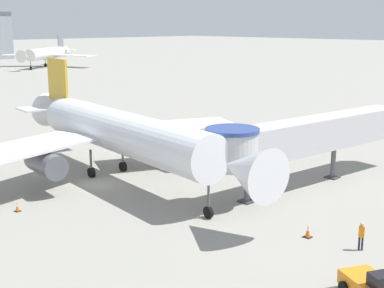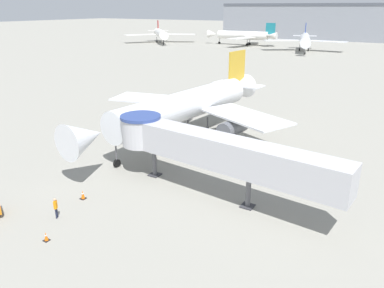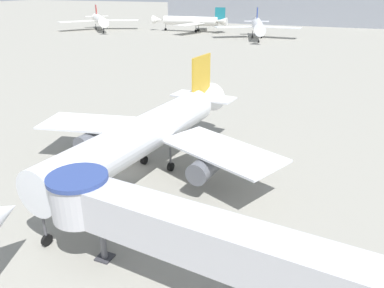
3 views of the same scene
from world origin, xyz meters
name	(u,v)px [view 3 (image 3 of 3)]	position (x,y,z in m)	size (l,w,h in m)	color
ground_plane	(128,170)	(0.00, 0.00, 0.00)	(800.00, 800.00, 0.00)	gray
main_airplane	(143,137)	(2.29, -0.48, 4.32)	(27.83, 34.01, 10.22)	silver
jet_bridge	(181,231)	(12.01, -13.06, 4.47)	(22.94, 5.36, 6.15)	#B7B7BC
traffic_cone_port_wing	(52,161)	(-8.28, -1.90, 0.33)	(0.41, 0.41, 0.68)	black
background_jet_red_tail	(99,20)	(-81.93, 110.79, 4.40)	(28.45, 27.72, 10.00)	white
background_jet_blue_tail	(258,26)	(-12.48, 109.27, 4.51)	(30.76, 30.21, 10.26)	silver
background_jet_teal_tail	(192,21)	(-43.03, 121.04, 4.35)	(32.87, 31.27, 9.87)	white
terminal_building	(311,5)	(-1.49, 175.00, 9.08)	(147.25, 22.90, 18.14)	gray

